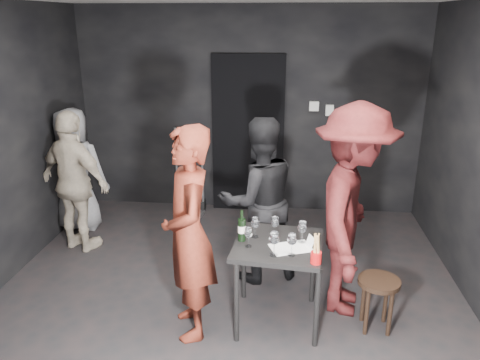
# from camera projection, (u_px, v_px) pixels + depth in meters

# --- Properties ---
(floor) EXTENTS (4.50, 5.00, 0.02)m
(floor) POSITION_uv_depth(u_px,v_px,m) (225.00, 310.00, 4.27)
(floor) COLOR black
(floor) RESTS_ON ground
(wall_back) EXTENTS (4.50, 0.04, 2.70)m
(wall_back) POSITION_uv_depth(u_px,v_px,m) (249.00, 112.00, 6.18)
(wall_back) COLOR black
(wall_back) RESTS_ON ground
(doorway) EXTENTS (0.95, 0.10, 2.10)m
(doorway) POSITION_uv_depth(u_px,v_px,m) (248.00, 135.00, 6.22)
(doorway) COLOR black
(doorway) RESTS_ON ground
(wallbox_upper) EXTENTS (0.12, 0.06, 0.12)m
(wallbox_upper) POSITION_uv_depth(u_px,v_px,m) (314.00, 106.00, 6.02)
(wallbox_upper) COLOR #B7B7B2
(wallbox_upper) RESTS_ON wall_back
(wallbox_lower) EXTENTS (0.10, 0.06, 0.14)m
(wallbox_lower) POSITION_uv_depth(u_px,v_px,m) (330.00, 110.00, 6.01)
(wallbox_lower) COLOR #B7B7B2
(wallbox_lower) RESTS_ON wall_back
(hand_truck) EXTENTS (0.39, 0.33, 1.17)m
(hand_truck) POSITION_uv_depth(u_px,v_px,m) (190.00, 197.00, 6.37)
(hand_truck) COLOR #B2B2B7
(hand_truck) RESTS_ON floor
(tasting_table) EXTENTS (0.72, 0.72, 0.75)m
(tasting_table) POSITION_uv_depth(u_px,v_px,m) (278.00, 253.00, 3.93)
(tasting_table) COLOR black
(tasting_table) RESTS_ON floor
(stool) EXTENTS (0.35, 0.35, 0.47)m
(stool) POSITION_uv_depth(u_px,v_px,m) (378.00, 290.00, 3.91)
(stool) COLOR black
(stool) RESTS_ON floor
(server_red) EXTENTS (0.73, 0.89, 2.10)m
(server_red) POSITION_uv_depth(u_px,v_px,m) (188.00, 216.00, 3.68)
(server_red) COLOR maroon
(server_red) RESTS_ON floor
(woman_black) EXTENTS (1.01, 0.80, 1.84)m
(woman_black) POSITION_uv_depth(u_px,v_px,m) (259.00, 192.00, 4.55)
(woman_black) COLOR black
(woman_black) RESTS_ON floor
(man_maroon) EXTENTS (1.00, 1.64, 2.38)m
(man_maroon) POSITION_uv_depth(u_px,v_px,m) (354.00, 185.00, 3.95)
(man_maroon) COLOR #441313
(man_maroon) RESTS_ON floor
(bystander_cream) EXTENTS (1.11, 0.83, 1.71)m
(bystander_cream) POSITION_uv_depth(u_px,v_px,m) (75.00, 178.00, 5.15)
(bystander_cream) COLOR beige
(bystander_cream) RESTS_ON floor
(bystander_grey) EXTENTS (0.77, 0.43, 1.56)m
(bystander_grey) POSITION_uv_depth(u_px,v_px,m) (75.00, 169.00, 5.71)
(bystander_grey) COLOR gray
(bystander_grey) RESTS_ON floor
(tasting_mat) EXTENTS (0.38, 0.32, 0.00)m
(tasting_mat) POSITION_uv_depth(u_px,v_px,m) (291.00, 248.00, 3.81)
(tasting_mat) COLOR white
(tasting_mat) RESTS_ON tasting_table
(wine_glass_a) EXTENTS (0.08, 0.08, 0.18)m
(wine_glass_a) POSITION_uv_depth(u_px,v_px,m) (248.00, 236.00, 3.80)
(wine_glass_a) COLOR white
(wine_glass_a) RESTS_ON tasting_table
(wine_glass_b) EXTENTS (0.08, 0.08, 0.20)m
(wine_glass_b) POSITION_uv_depth(u_px,v_px,m) (255.00, 226.00, 3.97)
(wine_glass_b) COLOR white
(wine_glass_b) RESTS_ON tasting_table
(wine_glass_c) EXTENTS (0.09, 0.09, 0.19)m
(wine_glass_c) POSITION_uv_depth(u_px,v_px,m) (275.00, 226.00, 3.99)
(wine_glass_c) COLOR white
(wine_glass_c) RESTS_ON tasting_table
(wine_glass_d) EXTENTS (0.11, 0.11, 0.22)m
(wine_glass_d) POSITION_uv_depth(u_px,v_px,m) (274.00, 243.00, 3.65)
(wine_glass_d) COLOR white
(wine_glass_d) RESTS_ON tasting_table
(wine_glass_e) EXTENTS (0.09, 0.09, 0.20)m
(wine_glass_e) POSITION_uv_depth(u_px,v_px,m) (292.00, 243.00, 3.66)
(wine_glass_e) COLOR white
(wine_glass_e) RESTS_ON tasting_table
(wine_glass_f) EXTENTS (0.09, 0.09, 0.21)m
(wine_glass_f) POSITION_uv_depth(u_px,v_px,m) (302.00, 231.00, 3.87)
(wine_glass_f) COLOR white
(wine_glass_f) RESTS_ON tasting_table
(wine_bottle) EXTENTS (0.07, 0.07, 0.27)m
(wine_bottle) POSITION_uv_depth(u_px,v_px,m) (242.00, 229.00, 3.90)
(wine_bottle) COLOR black
(wine_bottle) RESTS_ON tasting_table
(breadstick_cup) EXTENTS (0.08, 0.08, 0.26)m
(breadstick_cup) POSITION_uv_depth(u_px,v_px,m) (316.00, 249.00, 3.54)
(breadstick_cup) COLOR #AB0E0F
(breadstick_cup) RESTS_ON tasting_table
(reserved_card) EXTENTS (0.11, 0.13, 0.09)m
(reserved_card) POSITION_uv_depth(u_px,v_px,m) (310.00, 241.00, 3.82)
(reserved_card) COLOR white
(reserved_card) RESTS_ON tasting_table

